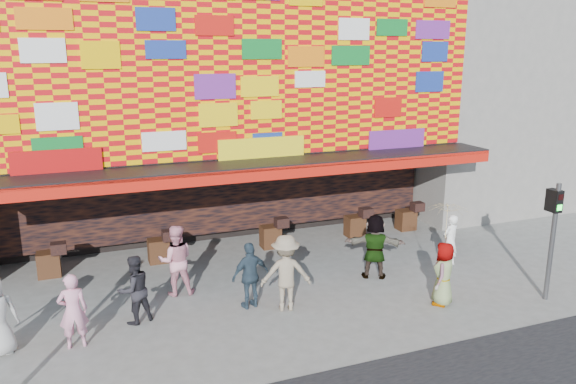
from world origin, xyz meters
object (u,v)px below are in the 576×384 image
at_px(ped_g, 444,274).
at_px(ped_d, 286,273).
at_px(ped_h, 450,240).
at_px(ped_i, 176,260).
at_px(ped_e, 250,275).
at_px(ped_c, 134,290).
at_px(signal_right, 554,229).
at_px(ped_f, 375,246).
at_px(ped_b, 73,311).
at_px(parasol, 447,221).

bearing_deg(ped_g, ped_d, -61.56).
xyz_separation_m(ped_h, ped_i, (-7.73, 0.88, 0.16)).
height_order(ped_d, ped_e, ped_d).
relative_size(ped_c, ped_h, 1.06).
height_order(signal_right, ped_i, signal_right).
distance_m(ped_d, ped_f, 3.12).
height_order(ped_b, ped_c, ped_b).
bearing_deg(signal_right, ped_f, 140.06).
xyz_separation_m(ped_b, ped_i, (2.49, 1.87, 0.10)).
relative_size(signal_right, ped_g, 1.88).
height_order(signal_right, ped_b, signal_right).
relative_size(ped_c, ped_g, 1.02).
relative_size(signal_right, ped_f, 1.67).
relative_size(ped_b, ped_c, 1.02).
xyz_separation_m(ped_f, ped_h, (2.47, -0.02, -0.14)).
xyz_separation_m(ped_c, ped_d, (3.46, -0.62, 0.13)).
distance_m(ped_b, ped_c, 1.48).
distance_m(ped_c, ped_i, 1.68).
relative_size(ped_h, parasol, 0.83).
distance_m(signal_right, ped_f, 4.46).
height_order(ped_c, parasol, parasol).
distance_m(ped_f, parasol, 2.53).
bearing_deg(ped_e, ped_g, 149.84).
distance_m(ped_b, parasol, 8.64).
bearing_deg(ped_e, parasol, 149.84).
xyz_separation_m(ped_b, ped_f, (7.75, 1.01, 0.08)).
distance_m(ped_i, parasol, 6.79).
distance_m(ped_b, ped_e, 4.05).
bearing_deg(ped_i, signal_right, 164.37).
distance_m(signal_right, ped_g, 2.91).
bearing_deg(ped_f, ped_h, -152.23).
distance_m(ped_c, ped_h, 8.91).
bearing_deg(ped_b, ped_c, -154.79).
distance_m(ped_h, ped_i, 7.79).
distance_m(ped_e, ped_g, 4.71).
xyz_separation_m(ped_e, ped_f, (3.73, 0.54, 0.07)).
distance_m(signal_right, ped_i, 9.40).
distance_m(ped_d, ped_i, 2.93).
distance_m(ped_d, ped_e, 0.87).
bearing_deg(ped_h, ped_g, 35.20).
relative_size(signal_right, ped_e, 1.81).
bearing_deg(ped_c, ped_e, 154.22).
height_order(ped_e, ped_g, ped_e).
relative_size(signal_right, ped_d, 1.60).
xyz_separation_m(ped_e, ped_h, (6.20, 0.53, -0.07)).
distance_m(signal_right, ped_b, 11.28).
bearing_deg(ped_b, ped_i, -144.76).
height_order(ped_d, parasol, parasol).
distance_m(signal_right, ped_c, 10.13).
bearing_deg(ped_f, ped_b, 35.54).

